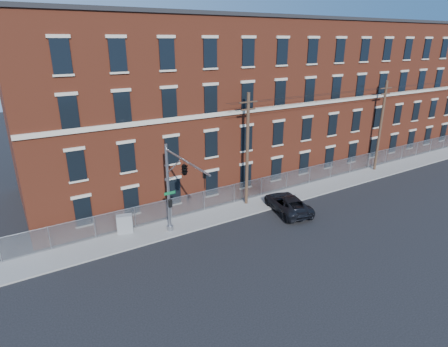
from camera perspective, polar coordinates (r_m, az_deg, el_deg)
ground at (r=29.10m, az=6.51°, el=-9.50°), size 140.00×140.00×0.00m
sidewalk at (r=39.93m, az=15.79°, el=-1.67°), size 65.00×3.00×0.12m
mill_building at (r=44.19m, az=8.23°, el=11.79°), size 55.30×14.32×16.30m
chain_link_fence at (r=40.41m, az=14.60°, el=0.21°), size 59.06×0.06×1.85m
traffic_signal_mast at (r=25.65m, az=-6.72°, el=-0.38°), size 0.90×6.75×7.00m
utility_pole_near at (r=32.31m, az=3.61°, el=3.90°), size 1.80×0.28×10.00m
utility_pole_mid at (r=44.88m, az=22.94°, el=6.91°), size 1.80×0.28×10.00m
overhead_wires at (r=44.29m, az=23.60°, el=11.66°), size 40.00×0.62×0.62m
pickup_truck at (r=32.90m, az=9.71°, el=-4.56°), size 3.63×5.90×1.52m
utility_cabinet at (r=29.81m, az=-15.01°, el=-7.48°), size 1.30×0.90×1.47m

